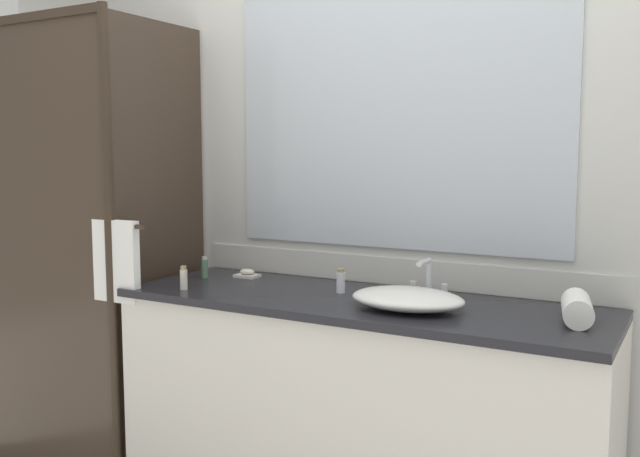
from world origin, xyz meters
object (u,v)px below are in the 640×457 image
amenity_bottle_shampoo (184,278)px  rolled_towel_near_edge (577,308)px  faucet (428,286)px  amenity_bottle_lotion (205,268)px  soap_dish (247,274)px  amenity_bottle_body_wash (341,281)px  sink_basin (408,299)px

amenity_bottle_shampoo → rolled_towel_near_edge: bearing=7.9°
faucet → amenity_bottle_shampoo: size_ratio=1.83×
faucet → amenity_bottle_lotion: 0.98m
soap_dish → amenity_bottle_body_wash: bearing=-10.9°
faucet → amenity_bottle_lotion: faucet is taller
amenity_bottle_shampoo → amenity_bottle_lotion: amenity_bottle_shampoo is taller
sink_basin → amenity_bottle_shampoo: size_ratio=4.25×
faucet → amenity_bottle_body_wash: (-0.32, -0.06, -0.00)m
soap_dish → amenity_bottle_lotion: bearing=-147.1°
amenity_bottle_body_wash → rolled_towel_near_edge: bearing=-3.2°
amenity_bottle_body_wash → soap_dish: bearing=169.1°
rolled_towel_near_edge → soap_dish: bearing=174.0°
faucet → sink_basin: bearing=-90.0°
sink_basin → rolled_towel_near_edge: rolled_towel_near_edge is taller
soap_dish → amenity_bottle_body_wash: amenity_bottle_body_wash is taller
faucet → soap_dish: (-0.83, 0.03, -0.03)m
amenity_bottle_body_wash → rolled_towel_near_edge: amenity_bottle_body_wash is taller
soap_dish → amenity_bottle_shampoo: amenity_bottle_shampoo is taller
faucet → soap_dish: faucet is taller
faucet → rolled_towel_near_edge: 0.55m
sink_basin → faucet: faucet is taller
amenity_bottle_shampoo → rolled_towel_near_edge: (1.42, 0.20, 0.00)m
amenity_bottle_body_wash → amenity_bottle_lotion: (-0.65, -0.00, -0.00)m
soap_dish → faucet: bearing=-2.2°
amenity_bottle_lotion → rolled_towel_near_edge: (1.51, -0.05, 0.00)m
amenity_bottle_shampoo → faucet: bearing=19.2°
amenity_bottle_shampoo → amenity_bottle_lotion: size_ratio=1.03×
amenity_bottle_shampoo → rolled_towel_near_edge: amenity_bottle_shampoo is taller
faucet → amenity_bottle_shampoo: bearing=-160.8°
faucet → amenity_bottle_shampoo: faucet is taller
sink_basin → rolled_towel_near_edge: (0.53, 0.08, 0.01)m
amenity_bottle_shampoo → sink_basin: bearing=7.3°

